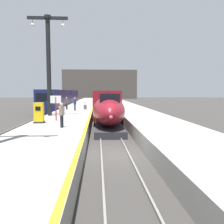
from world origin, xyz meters
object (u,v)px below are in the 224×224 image
Objects in this scene: highspeed_train_main at (102,98)px; passenger_mid_platform at (75,103)px; regional_train_adjacent at (64,98)px; passenger_far_waiting at (62,113)px; station_column_mid at (48,57)px; ticket_machine_yellow at (39,114)px; rolling_suitcase at (85,107)px; departure_info_board at (56,103)px; passenger_near_edge at (67,102)px.

highspeed_train_main is 45.16× the size of passenger_mid_platform.
highspeed_train_main is 8.94m from regional_train_adjacent.
station_column_mid is at bearing 106.69° from passenger_far_waiting.
passenger_mid_platform is at bearing 82.25° from ticket_machine_yellow.
highspeed_train_main reaches higher than rolling_suitcase.
ticket_machine_yellow is 1.99m from departure_info_board.
passenger_far_waiting is (2.49, -8.30, -4.98)m from station_column_mid.
ticket_machine_yellow is (-0.31, -14.07, -0.25)m from passenger_near_edge.
highspeed_train_main is at bearing 81.08° from ticket_machine_yellow.
station_column_mid is 5.93× the size of passenger_mid_platform.
highspeed_train_main is 7.61× the size of station_column_mid.
station_column_mid reaches higher than ticket_machine_yellow.
station_column_mid is 9.65m from passenger_near_edge.
regional_train_adjacent reaches higher than departure_info_board.
highspeed_train_main is at bearing 76.16° from passenger_near_edge.
ticket_machine_yellow is at bearing -86.57° from station_column_mid.
regional_train_adjacent is 20.02m from passenger_mid_platform.
passenger_near_edge is at bearing 93.40° from departure_info_board.
passenger_near_edge is at bearing 96.32° from passenger_far_waiting.
regional_train_adjacent reaches higher than passenger_near_edge.
regional_train_adjacent is at bearing 94.62° from ticket_machine_yellow.
highspeed_train_main reaches higher than passenger_mid_platform.
regional_train_adjacent reaches higher than passenger_far_waiting.
highspeed_train_main is 37.97m from passenger_far_waiting.
rolling_suitcase is 0.61× the size of ticket_machine_yellow.
passenger_mid_platform is (1.32, -2.09, 0.00)m from passenger_near_edge.
rolling_suitcase is at bearing 87.55° from passenger_far_waiting.
passenger_near_edge is 0.80× the size of departure_info_board.
passenger_far_waiting is at bearing -83.68° from passenger_near_edge.
passenger_near_edge is at bearing -179.91° from rolling_suitcase.
station_column_mid is 5.93× the size of passenger_far_waiting.
passenger_near_edge reaches higher than ticket_machine_yellow.
passenger_near_edge is 1.06× the size of ticket_machine_yellow.
ticket_machine_yellow is at bearing -97.75° from passenger_mid_platform.
highspeed_train_main is 47.70× the size of ticket_machine_yellow.
regional_train_adjacent is 21.66× the size of passenger_near_edge.
departure_info_board reaches higher than passenger_near_edge.
station_column_mid reaches higher than rolling_suitcase.
station_column_mid is at bearing -101.30° from highspeed_train_main.
passenger_far_waiting is 3.27m from ticket_machine_yellow.
regional_train_adjacent is at bearing 94.89° from station_column_mid.
rolling_suitcase is at bearing -72.86° from regional_train_adjacent.
passenger_far_waiting reaches higher than ticket_machine_yellow.
passenger_near_edge is 1.72× the size of rolling_suitcase.
station_column_mid is at bearing 107.96° from departure_info_board.
station_column_mid is 9.99m from passenger_far_waiting.
passenger_mid_platform is at bearing 92.01° from passenger_far_waiting.
rolling_suitcase is at bearing 78.58° from ticket_machine_yellow.
departure_info_board reaches higher than passenger_mid_platform.
passenger_near_edge is 1.00× the size of passenger_far_waiting.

